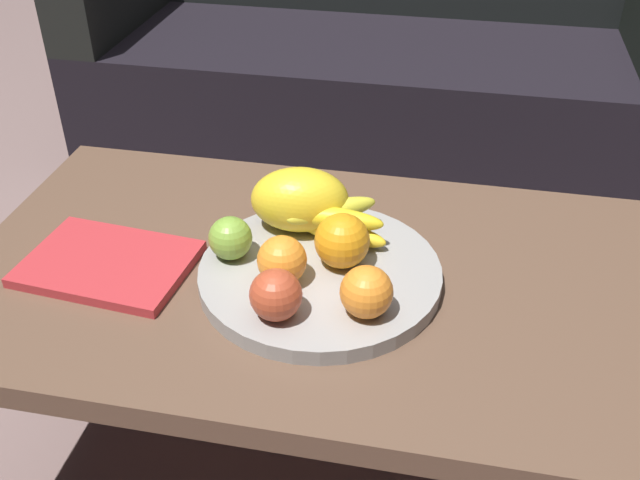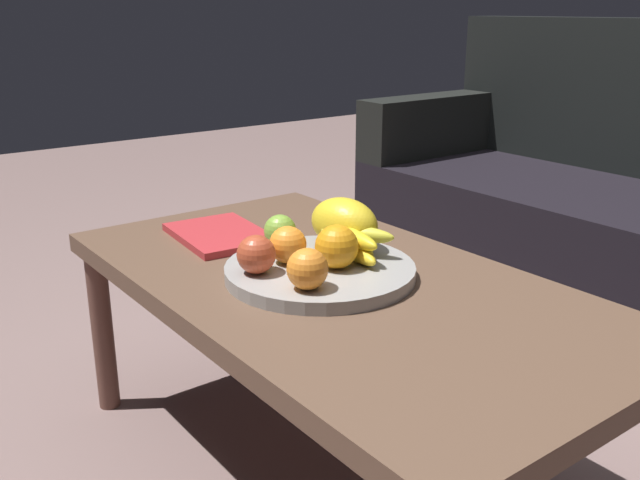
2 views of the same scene
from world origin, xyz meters
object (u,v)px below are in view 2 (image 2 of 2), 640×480
(coffee_table, at_px, (337,300))
(fruit_bowl, at_px, (320,271))
(apple_left, at_px, (280,231))
(couch, at_px, (630,220))
(orange_right, at_px, (337,247))
(melon_large_front, at_px, (344,223))
(banana_bunch, at_px, (357,243))
(magazine, at_px, (220,235))
(orange_left, at_px, (288,245))
(apple_front, at_px, (256,254))
(orange_front, at_px, (307,269))

(coffee_table, xyz_separation_m, fruit_bowl, (-0.02, -0.02, 0.06))
(fruit_bowl, xyz_separation_m, apple_left, (-0.14, 0.00, 0.05))
(fruit_bowl, relative_size, apple_left, 5.48)
(couch, bearing_deg, orange_right, -84.84)
(coffee_table, relative_size, melon_large_front, 7.54)
(apple_left, bearing_deg, banana_bunch, 28.20)
(magazine, bearing_deg, melon_large_front, 31.32)
(orange_left, height_order, magazine, orange_left)
(couch, distance_m, apple_front, 1.40)
(coffee_table, relative_size, orange_left, 16.17)
(couch, height_order, apple_front, couch)
(fruit_bowl, height_order, orange_left, orange_left)
(orange_front, relative_size, orange_left, 1.01)
(coffee_table, relative_size, magazine, 4.68)
(orange_right, xyz_separation_m, magazine, (-0.36, -0.05, -0.06))
(coffee_table, height_order, orange_left, orange_left)
(orange_front, distance_m, magazine, 0.42)
(apple_front, bearing_deg, couch, 91.92)
(coffee_table, relative_size, banana_bunch, 7.02)
(fruit_bowl, relative_size, orange_right, 4.40)
(orange_left, xyz_separation_m, apple_left, (-0.09, 0.04, -0.00))
(coffee_table, distance_m, couch, 1.25)
(coffee_table, bearing_deg, orange_front, -62.44)
(couch, distance_m, magazine, 1.33)
(apple_left, distance_m, banana_bunch, 0.17)
(fruit_bowl, height_order, melon_large_front, melon_large_front)
(fruit_bowl, distance_m, apple_left, 0.15)
(orange_left, bearing_deg, orange_front, -20.43)
(orange_front, bearing_deg, banana_bunch, 112.47)
(melon_large_front, relative_size, apple_front, 2.14)
(couch, height_order, magazine, couch)
(orange_left, bearing_deg, banana_bunch, 64.59)
(apple_left, height_order, magazine, apple_left)
(apple_left, bearing_deg, fruit_bowl, -0.81)
(melon_large_front, relative_size, orange_front, 2.12)
(couch, relative_size, fruit_bowl, 4.66)
(coffee_table, xyz_separation_m, banana_bunch, (-0.01, 0.06, 0.10))
(fruit_bowl, relative_size, magazine, 1.46)
(banana_bunch, bearing_deg, orange_front, -67.53)
(couch, relative_size, apple_front, 23.47)
(apple_left, bearing_deg, orange_front, -22.56)
(fruit_bowl, relative_size, orange_left, 5.04)
(orange_right, distance_m, banana_bunch, 0.07)
(melon_large_front, bearing_deg, magazine, -154.03)
(apple_left, bearing_deg, orange_right, 4.96)
(magazine, bearing_deg, orange_front, -2.53)
(coffee_table, height_order, apple_left, apple_left)
(apple_left, bearing_deg, orange_left, -25.49)
(magazine, bearing_deg, orange_left, 3.60)
(apple_left, bearing_deg, magazine, -169.68)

